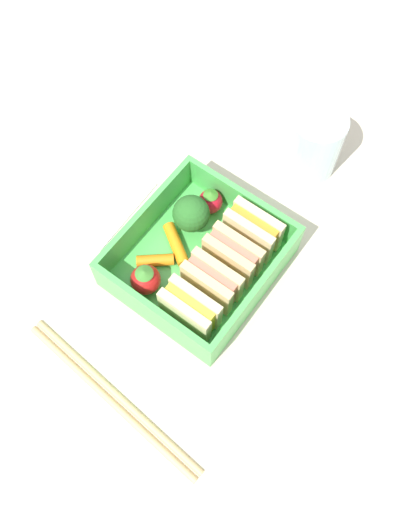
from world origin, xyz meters
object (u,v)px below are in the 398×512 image
at_px(sandwich_left, 253,230).
at_px(chopstick_pair, 113,397).
at_px(sandwich_center_right, 190,309).
at_px(carrot_stick_far_left, 155,260).
at_px(strawberry_far_left, 145,279).
at_px(folded_napkin, 95,196).
at_px(strawberry_left, 210,201).
at_px(drinking_glass, 314,143).
at_px(sandwich_center_left, 233,255).
at_px(carrot_stick_left, 176,244).
at_px(sandwich_center, 212,282).
at_px(broccoli_floret, 191,214).

distance_m(sandwich_left, chopstick_pair, 0.22).
xyz_separation_m(sandwich_center_right, carrot_stick_far_left, (-0.03, -0.06, -0.02)).
xyz_separation_m(strawberry_far_left, folded_napkin, (-0.05, -0.12, -0.03)).
xyz_separation_m(chopstick_pair, folded_napkin, (-0.16, -0.16, -0.00)).
distance_m(strawberry_left, carrot_stick_far_left, 0.09).
height_order(sandwich_left, strawberry_far_left, sandwich_left).
distance_m(strawberry_left, drinking_glass, 0.13).
relative_size(carrot_stick_far_left, drinking_glass, 0.48).
distance_m(drinking_glass, folded_napkin, 0.25).
bearing_deg(chopstick_pair, strawberry_left, -168.29).
bearing_deg(strawberry_far_left, sandwich_left, 152.18).
relative_size(strawberry_left, drinking_glass, 0.41).
bearing_deg(sandwich_center_right, strawberry_far_left, -90.26).
bearing_deg(sandwich_center_left, carrot_stick_left, -73.89).
xyz_separation_m(sandwich_center_left, carrot_stick_far_left, (0.05, -0.06, -0.02)).
height_order(carrot_stick_far_left, strawberry_far_left, strawberry_far_left).
relative_size(sandwich_center_right, drinking_glass, 0.73).
xyz_separation_m(strawberry_left, carrot_stick_far_left, (0.09, -0.01, -0.01)).
distance_m(carrot_stick_left, strawberry_far_left, 0.05).
bearing_deg(sandwich_center, carrot_stick_left, -107.39).
bearing_deg(folded_napkin, sandwich_left, 107.04).
relative_size(strawberry_left, chopstick_pair, 0.15).
xyz_separation_m(sandwich_center, carrot_stick_left, (-0.02, -0.06, -0.02)).
height_order(sandwich_center_left, carrot_stick_far_left, sandwich_center_left).
distance_m(sandwich_center_right, folded_napkin, 0.19).
bearing_deg(strawberry_left, carrot_stick_left, -0.68).
bearing_deg(folded_napkin, carrot_stick_left, 90.41).
relative_size(sandwich_center, strawberry_left, 1.79).
xyz_separation_m(broccoli_floret, carrot_stick_far_left, (0.06, -0.00, -0.02)).
relative_size(carrot_stick_far_left, folded_napkin, 0.38).
relative_size(sandwich_center_left, broccoli_floret, 1.21).
height_order(carrot_stick_left, strawberry_far_left, strawberry_far_left).
bearing_deg(sandwich_center_left, sandwich_center_right, 0.00).
relative_size(sandwich_center_left, carrot_stick_left, 1.21).
relative_size(sandwich_left, carrot_stick_left, 1.21).
bearing_deg(strawberry_left, sandwich_center_left, 54.21).
bearing_deg(sandwich_center_left, carrot_stick_far_left, -54.93).
height_order(sandwich_center, sandwich_center_right, same).
distance_m(sandwich_left, sandwich_center, 0.07).
bearing_deg(folded_napkin, sandwich_center_right, 73.02).
bearing_deg(sandwich_center_right, sandwich_left, 180.00).
height_order(sandwich_left, sandwich_center, same).
xyz_separation_m(sandwich_left, sandwich_center_left, (0.04, 0.00, 0.00)).
relative_size(sandwich_center_left, drinking_glass, 0.73).
relative_size(chopstick_pair, folded_napkin, 2.15).
bearing_deg(sandwich_left, carrot_stick_far_left, -38.65).
height_order(sandwich_center_right, carrot_stick_far_left, sandwich_center_right).
bearing_deg(sandwich_center, sandwich_center_left, 180.00).
height_order(sandwich_left, chopstick_pair, sandwich_left).
bearing_deg(strawberry_far_left, drinking_glass, 167.74).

